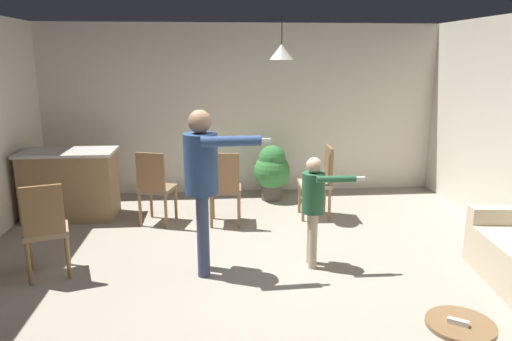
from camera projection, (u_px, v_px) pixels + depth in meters
ground at (261, 276)px, 4.85m from camera, size 7.68×7.68×0.00m
wall_back at (243, 110)px, 7.63m from camera, size 6.40×0.10×2.70m
kitchen_counter at (70, 184)px, 6.50m from camera, size 1.26×0.66×0.95m
person_adult at (203, 174)px, 4.69m from camera, size 0.84×0.49×1.70m
person_child at (314, 200)px, 4.92m from camera, size 0.61×0.35×1.19m
dining_chair_by_counter at (225, 186)px, 6.18m from camera, size 0.45×0.45×1.00m
dining_chair_near_wall at (320, 179)px, 6.51m from camera, size 0.43×0.43×1.00m
dining_chair_centre_back at (155, 185)px, 6.21m from camera, size 0.52×0.52×1.00m
dining_chair_spare at (45, 227)px, 4.69m from camera, size 0.53×0.53×1.00m
potted_plant_corner at (272, 170)px, 7.32m from camera, size 0.56×0.56×0.86m
spare_remote_on_table at (458, 322)px, 3.03m from camera, size 0.13×0.10×0.04m
ceiling_light_pendant at (282, 52)px, 6.08m from camera, size 0.32×0.32×0.55m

